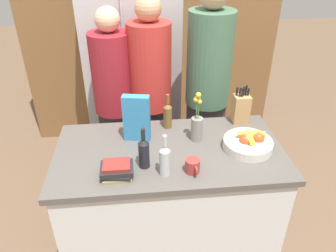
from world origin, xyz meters
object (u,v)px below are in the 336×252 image
at_px(person_at_sink, 114,96).
at_px(person_in_red_tee, 208,85).
at_px(knife_block, 241,108).
at_px(flower_vase, 197,125).
at_px(refrigerator, 133,61).
at_px(bottle_oil, 165,160).
at_px(person_in_blue, 151,90).
at_px(fruit_bowl, 249,142).
at_px(bottle_wine, 168,115).
at_px(cereal_box, 137,118).
at_px(book_stack, 117,170).
at_px(coffee_mug, 193,166).
at_px(bottle_vinegar, 144,152).

distance_m(person_at_sink, person_in_red_tee, 0.77).
distance_m(knife_block, flower_vase, 0.41).
height_order(refrigerator, bottle_oil, refrigerator).
relative_size(knife_block, person_in_red_tee, 0.16).
xyz_separation_m(bottle_oil, person_in_blue, (-0.02, 0.99, -0.03)).
xyz_separation_m(fruit_bowl, bottle_wine, (-0.49, 0.31, 0.06)).
relative_size(bottle_oil, bottle_wine, 1.04).
bearing_deg(bottle_wine, knife_block, 2.34).
height_order(fruit_bowl, flower_vase, flower_vase).
bearing_deg(cereal_box, book_stack, -108.33).
xyz_separation_m(coffee_mug, bottle_oil, (-0.16, -0.01, 0.06)).
distance_m(flower_vase, cereal_box, 0.39).
bearing_deg(book_stack, refrigerator, 86.05).
height_order(cereal_box, bottle_vinegar, cereal_box).
xyz_separation_m(coffee_mug, person_in_blue, (-0.18, 0.98, 0.03)).
distance_m(coffee_mug, person_at_sink, 1.12).
height_order(flower_vase, coffee_mug, flower_vase).
height_order(refrigerator, person_at_sink, refrigerator).
distance_m(refrigerator, knife_block, 1.29).
relative_size(person_in_blue, person_in_red_tee, 0.94).
xyz_separation_m(knife_block, book_stack, (-0.87, -0.52, -0.07)).
bearing_deg(fruit_bowl, coffee_mug, -152.99).
xyz_separation_m(book_stack, person_in_red_tee, (0.70, 0.89, 0.09)).
height_order(coffee_mug, book_stack, same).
distance_m(book_stack, bottle_vinegar, 0.18).
distance_m(refrigerator, bottle_oil, 1.60).
bearing_deg(coffee_mug, bottle_vinegar, 163.61).
height_order(flower_vase, cereal_box, flower_vase).
height_order(knife_block, person_at_sink, person_at_sink).
relative_size(refrigerator, book_stack, 10.79).
height_order(bottle_wine, person_in_red_tee, person_in_red_tee).
xyz_separation_m(bottle_vinegar, person_at_sink, (-0.21, 0.94, -0.08)).
distance_m(cereal_box, bottle_wine, 0.26).
bearing_deg(bottle_oil, knife_block, 42.12).
bearing_deg(fruit_bowl, book_stack, -166.89).
relative_size(fruit_bowl, person_at_sink, 0.19).
distance_m(fruit_bowl, flower_vase, 0.35).
bearing_deg(flower_vase, fruit_bowl, -22.69).
bearing_deg(person_in_blue, bottle_oil, -105.46).
height_order(flower_vase, person_in_blue, person_in_blue).
height_order(refrigerator, coffee_mug, refrigerator).
xyz_separation_m(bottle_oil, person_in_red_tee, (0.43, 0.91, 0.03)).
height_order(coffee_mug, person_in_red_tee, person_in_red_tee).
bearing_deg(bottle_wine, bottle_oil, -97.53).
xyz_separation_m(refrigerator, person_at_sink, (-0.16, -0.57, -0.09)).
xyz_separation_m(coffee_mug, person_in_red_tee, (0.27, 0.90, 0.09)).
relative_size(book_stack, person_in_blue, 0.11).
relative_size(coffee_mug, bottle_wine, 0.47).
bearing_deg(fruit_bowl, flower_vase, 157.31).
bearing_deg(person_at_sink, book_stack, -76.76).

